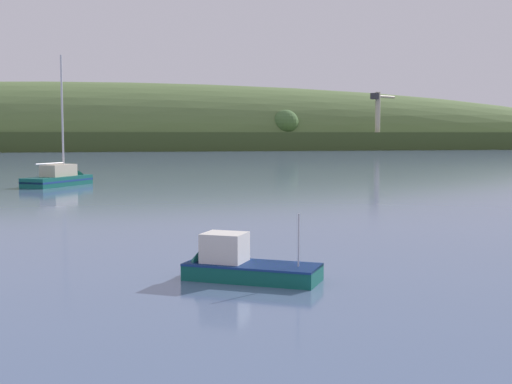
% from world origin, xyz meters
% --- Properties ---
extents(far_shoreline_hill, '(535.67, 113.56, 45.81)m').
position_xyz_m(far_shoreline_hill, '(-25.06, 238.68, 0.34)').
color(far_shoreline_hill, '#3C4E24').
rests_on(far_shoreline_hill, ground).
extents(dockside_crane, '(9.92, 8.33, 18.36)m').
position_xyz_m(dockside_crane, '(55.54, 210.16, 8.59)').
color(dockside_crane, '#4C4C51').
rests_on(dockside_crane, ground).
extents(sailboat_near_mooring, '(6.63, 9.44, 14.40)m').
position_xyz_m(sailboat_near_mooring, '(-18.82, 68.36, 0.34)').
color(sailboat_near_mooring, '#0F564C').
rests_on(sailboat_near_mooring, ground).
extents(fishing_boat_moored, '(5.42, 3.77, 3.14)m').
position_xyz_m(fishing_boat_moored, '(-4.86, 21.41, 0.34)').
color(fishing_boat_moored, '#0F564C').
rests_on(fishing_boat_moored, ground).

